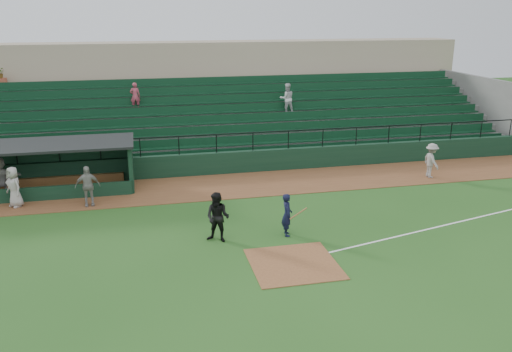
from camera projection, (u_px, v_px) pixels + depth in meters
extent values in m
plane|color=#224E19|center=(286.00, 252.00, 19.37)|extent=(90.00, 90.00, 0.00)
cube|color=brown|center=(243.00, 185.00, 26.81)|extent=(40.00, 4.00, 0.03)
cube|color=brown|center=(294.00, 264.00, 18.43)|extent=(3.00, 3.00, 0.03)
cube|color=white|center=(461.00, 221.00, 22.16)|extent=(17.49, 4.44, 0.01)
cube|color=black|center=(235.00, 162.00, 28.68)|extent=(36.00, 0.35, 1.20)
cylinder|color=black|center=(235.00, 133.00, 28.20)|extent=(36.00, 0.06, 0.06)
cube|color=#63635E|center=(221.00, 123.00, 32.88)|extent=(36.00, 9.00, 3.60)
cube|color=#0E341C|center=(222.00, 117.00, 32.28)|extent=(34.56, 8.00, 4.05)
cube|color=#63635E|center=(476.00, 107.00, 36.62)|extent=(0.35, 9.50, 4.20)
cube|color=tan|center=(206.00, 86.00, 38.51)|extent=(38.00, 3.00, 6.40)
cube|color=#63635E|center=(210.00, 83.00, 36.50)|extent=(36.00, 2.00, 0.20)
cylinder|color=#A55138|center=(2.00, 83.00, 33.49)|extent=(0.70, 0.70, 0.60)
imported|color=#2D5923|center=(0.00, 73.00, 33.30)|extent=(0.59, 0.51, 0.66)
imported|color=silver|center=(287.00, 99.00, 33.16)|extent=(0.93, 0.72, 1.91)
imported|color=#AB3E4F|center=(135.00, 96.00, 32.04)|extent=(0.60, 0.39, 1.65)
cube|color=black|center=(45.00, 162.00, 26.66)|extent=(8.50, 0.20, 2.30)
cube|color=black|center=(131.00, 164.00, 26.34)|extent=(0.20, 2.60, 2.30)
cube|color=black|center=(38.00, 145.00, 25.09)|extent=(8.90, 3.20, 0.12)
cube|color=olive|center=(46.00, 182.00, 26.55)|extent=(7.65, 0.40, 0.50)
cube|color=black|center=(38.00, 194.00, 24.43)|extent=(8.50, 0.12, 0.70)
imported|color=black|center=(287.00, 215.00, 20.58)|extent=(0.47, 0.67, 1.72)
cylinder|color=olive|center=(298.00, 213.00, 20.45)|extent=(0.79, 0.34, 0.35)
imported|color=black|center=(218.00, 217.00, 19.99)|extent=(1.19, 1.11, 1.96)
imported|color=gray|center=(431.00, 160.00, 27.74)|extent=(0.70, 1.19, 1.83)
imported|color=gray|center=(88.00, 186.00, 23.64)|extent=(1.13, 0.56, 1.86)
imported|color=#ACA6A1|center=(14.00, 187.00, 23.55)|extent=(1.04, 1.06, 1.85)
imported|color=gray|center=(1.00, 177.00, 24.79)|extent=(1.89, 1.04, 1.95)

